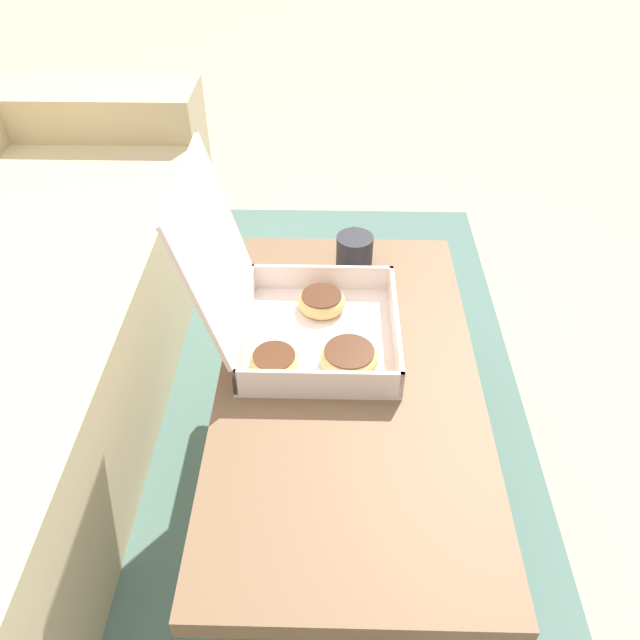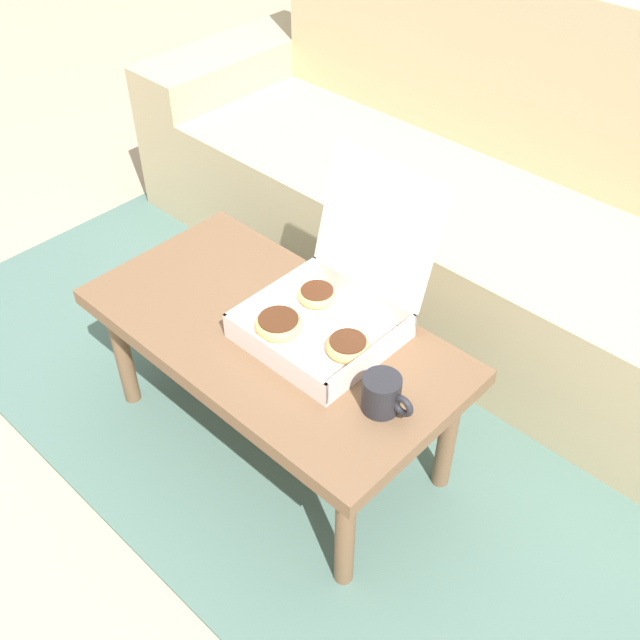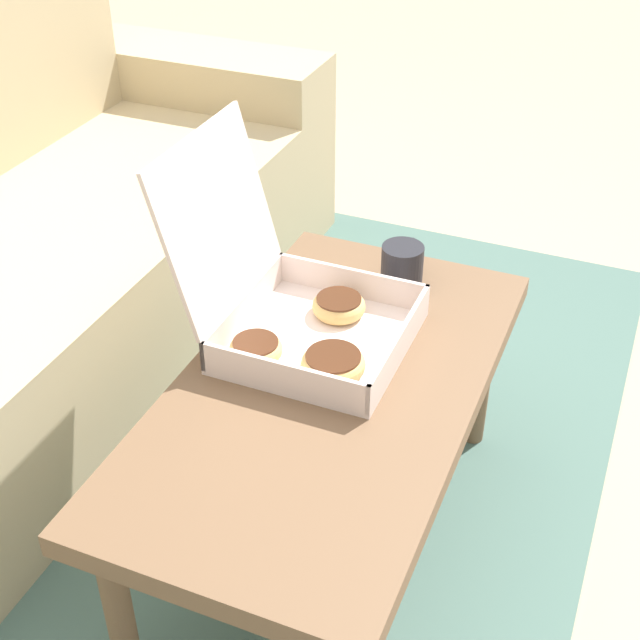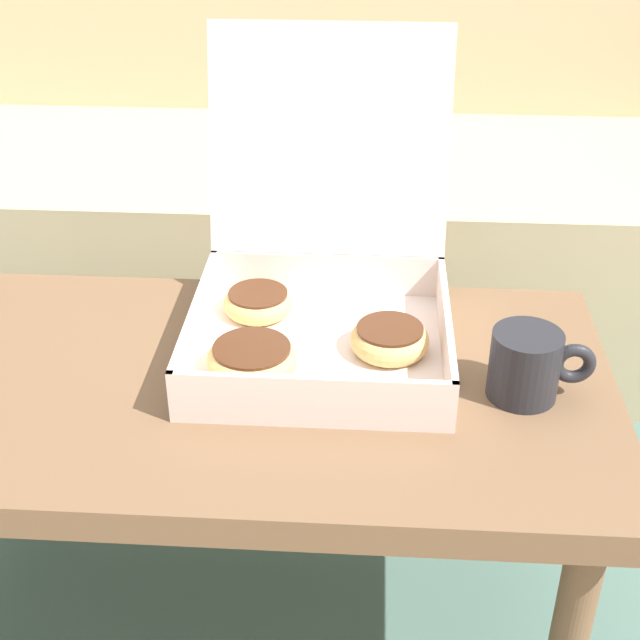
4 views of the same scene
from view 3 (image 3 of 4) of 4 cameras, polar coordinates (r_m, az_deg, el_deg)
ground_plane at (r=1.80m, az=-2.87°, el=-13.22°), size 12.00×12.00×0.00m
area_rug at (r=1.91m, az=-11.21°, el=-10.31°), size 2.50×1.76×0.01m
coffee_table at (r=1.52m, az=0.53°, el=-5.48°), size 0.92×0.48×0.40m
pastry_box at (r=1.55m, az=-1.56°, el=0.58°), size 0.32×0.38×0.36m
coffee_mug at (r=1.73m, az=5.31°, el=3.55°), size 0.12×0.08×0.08m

